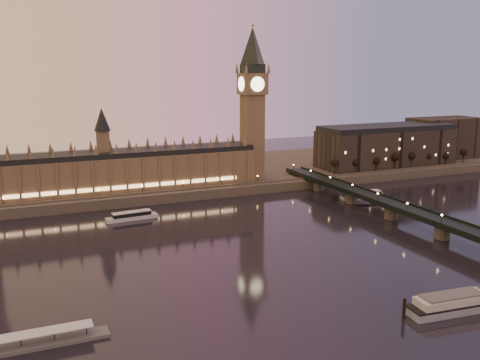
% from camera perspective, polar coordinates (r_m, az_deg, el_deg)
% --- Properties ---
extents(ground, '(700.00, 700.00, 0.00)m').
position_cam_1_polar(ground, '(244.27, 1.52, -7.63)').
color(ground, black).
rests_on(ground, ground).
extents(far_embankment, '(560.00, 130.00, 6.00)m').
position_cam_1_polar(far_embankment, '(402.57, -4.43, 0.60)').
color(far_embankment, '#423D35').
rests_on(far_embankment, ground).
extents(palace_of_westminster, '(180.00, 26.62, 52.00)m').
position_cam_1_polar(palace_of_westminster, '(340.07, -13.29, 1.43)').
color(palace_of_westminster, brown).
rests_on(palace_of_westminster, ground).
extents(big_ben, '(17.68, 17.68, 104.00)m').
position_cam_1_polar(big_ben, '(363.13, 1.33, 9.11)').
color(big_ben, brown).
rests_on(big_ben, ground).
extents(westminster_bridge, '(13.20, 260.00, 15.30)m').
position_cam_1_polar(westminster_bridge, '(291.38, 18.16, -3.85)').
color(westminster_bridge, black).
rests_on(westminster_bridge, ground).
extents(city_block, '(155.00, 45.00, 34.00)m').
position_cam_1_polar(city_block, '(451.75, 17.29, 3.81)').
color(city_block, black).
rests_on(city_block, ground).
extents(bare_tree_0, '(5.49, 5.49, 11.17)m').
position_cam_1_polar(bare_tree_0, '(387.54, 10.20, 1.71)').
color(bare_tree_0, black).
rests_on(bare_tree_0, ground).
extents(bare_tree_1, '(5.49, 5.49, 11.17)m').
position_cam_1_polar(bare_tree_1, '(397.18, 12.28, 1.87)').
color(bare_tree_1, black).
rests_on(bare_tree_1, ground).
extents(bare_tree_2, '(5.49, 5.49, 11.17)m').
position_cam_1_polar(bare_tree_2, '(407.31, 14.26, 2.02)').
color(bare_tree_2, black).
rests_on(bare_tree_2, ground).
extents(bare_tree_3, '(5.49, 5.49, 11.17)m').
position_cam_1_polar(bare_tree_3, '(417.91, 16.13, 2.16)').
color(bare_tree_3, black).
rests_on(bare_tree_3, ground).
extents(bare_tree_4, '(5.49, 5.49, 11.17)m').
position_cam_1_polar(bare_tree_4, '(428.94, 17.92, 2.29)').
color(bare_tree_4, black).
rests_on(bare_tree_4, ground).
extents(bare_tree_5, '(5.49, 5.49, 11.17)m').
position_cam_1_polar(bare_tree_5, '(440.36, 19.61, 2.42)').
color(bare_tree_5, black).
rests_on(bare_tree_5, ground).
extents(bare_tree_6, '(5.49, 5.49, 11.17)m').
position_cam_1_polar(bare_tree_6, '(452.15, 21.22, 2.53)').
color(bare_tree_6, black).
rests_on(bare_tree_6, ground).
extents(bare_tree_7, '(5.49, 5.49, 11.17)m').
position_cam_1_polar(bare_tree_7, '(464.28, 22.74, 2.64)').
color(bare_tree_7, black).
rests_on(bare_tree_7, ground).
extents(cruise_boat_a, '(28.46, 8.52, 4.49)m').
position_cam_1_polar(cruise_boat_a, '(299.29, -11.46, -3.78)').
color(cruise_boat_a, silver).
rests_on(cruise_boat_a, ground).
extents(cruise_boat_b, '(29.73, 13.37, 5.33)m').
position_cam_1_polar(cruise_boat_b, '(347.76, 13.01, -1.59)').
color(cruise_boat_b, silver).
rests_on(cruise_boat_b, ground).
extents(moored_barge, '(37.03, 11.73, 6.81)m').
position_cam_1_polar(moored_barge, '(200.08, 21.61, -12.17)').
color(moored_barge, '#8C98B2').
rests_on(moored_barge, ground).
extents(pontoon_pier, '(39.70, 6.62, 10.59)m').
position_cam_1_polar(pontoon_pier, '(177.50, -20.49, -15.88)').
color(pontoon_pier, '#595B5E').
rests_on(pontoon_pier, ground).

